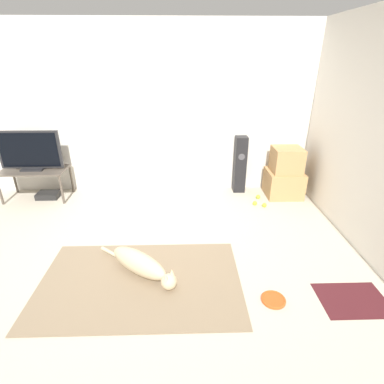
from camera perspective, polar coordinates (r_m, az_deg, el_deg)
The scene contains 15 objects.
ground_plane at distance 3.37m, azimuth -11.52°, elevation -13.64°, with size 12.00×12.00×0.00m, color #BCB29E.
wall_back at distance 4.81m, azimuth -8.86°, elevation 14.92°, with size 8.00×0.06×2.55m.
area_rug at distance 3.15m, azimuth -9.80°, elevation -16.45°, with size 1.99×1.25×0.01m.
dog at distance 3.16m, azimuth -9.62°, elevation -13.44°, with size 0.87×0.70×0.24m.
frisbee at distance 3.02m, azimuth 15.24°, elevation -19.16°, with size 0.23×0.23×0.03m.
cardboard_box_lower at distance 4.98m, azimuth 17.01°, elevation 1.60°, with size 0.54×0.51×0.41m.
cardboard_box_upper at distance 4.84m, azimuth 17.61°, elevation 5.83°, with size 0.43×0.41×0.38m.
floor_speaker at distance 4.90m, azimuth 9.11°, elevation 5.18°, with size 0.19×0.19×0.92m.
tv_stand at distance 5.19m, azimuth -27.80°, elevation 3.23°, with size 0.97×0.50×0.47m.
tv at distance 5.09m, azimuth -28.55°, elevation 6.88°, with size 0.92×0.20×0.59m.
tennis_ball_by_boxes at distance 4.58m, azimuth 13.63°, elevation -2.42°, with size 0.07×0.07×0.07m.
tennis_ball_near_speaker at distance 4.82m, azimuth 12.48°, elevation -0.88°, with size 0.07×0.07×0.07m.
tennis_ball_loose_on_carpet at distance 4.60m, azimuth 11.90°, elevation -2.09°, with size 0.07×0.07×0.07m.
game_console at distance 5.26m, azimuth -25.66°, elevation -0.51°, with size 0.33×0.24×0.09m.
door_mat at distance 3.29m, azimuth 28.29°, elevation -17.63°, with size 0.62×0.45×0.01m.
Camera 1 is at (0.58, -2.61, 2.06)m, focal length 28.00 mm.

